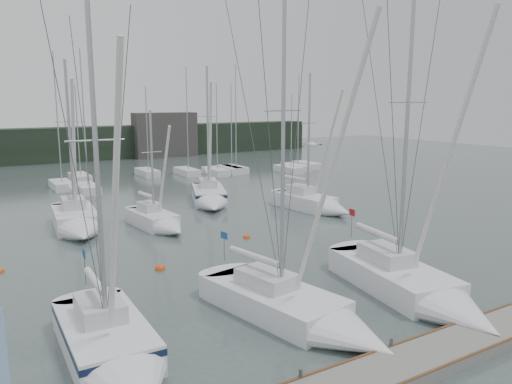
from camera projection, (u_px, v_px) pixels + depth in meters
ground at (281, 326)px, 20.34m from camera, size 160.00×160.00×0.00m
dock at (368, 380)px, 16.09m from camera, size 24.00×2.00×0.40m
far_treeline at (42, 145)px, 72.09m from camera, size 90.00×4.00×5.00m
far_building_right at (165, 135)px, 79.35m from camera, size 10.00×3.00×7.00m
mast_forest at (62, 179)px, 54.62m from camera, size 59.58×25.37×14.32m
sailboat_near_left at (115, 355)px, 16.91m from camera, size 2.99×8.57×13.15m
sailboat_near_center at (309, 316)px, 20.10m from camera, size 4.66×9.76×14.77m
sailboat_near_right at (421, 292)px, 22.46m from camera, size 4.50×10.53×15.23m
sailboat_mid_b at (77, 224)px, 34.45m from camera, size 3.51×8.22×12.64m
sailboat_mid_c at (160, 223)px, 35.30m from camera, size 2.83×6.81×9.02m
sailboat_mid_d at (210, 198)px, 43.52m from camera, size 5.71×9.26×12.76m
sailboat_mid_e at (317, 205)px, 41.05m from camera, size 3.37×8.22×11.97m
buoy_a at (160, 269)px, 27.13m from camera, size 0.57×0.57×0.57m
buoy_b at (247, 238)px, 33.31m from camera, size 0.47×0.47×0.47m
buoy_c at (0, 272)px, 26.70m from camera, size 0.43×0.43×0.43m
seagull at (312, 145)px, 20.42m from camera, size 1.06×0.50×0.21m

